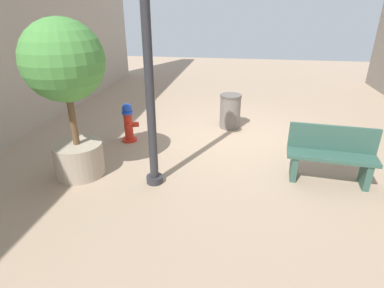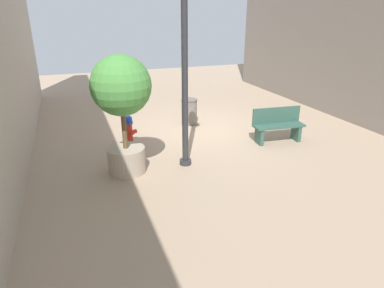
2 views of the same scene
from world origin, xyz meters
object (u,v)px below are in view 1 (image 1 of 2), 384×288
object	(u,v)px
trash_bin	(230,111)
planter_tree	(66,79)
fire_hydrant	(129,123)
street_lamp	(146,20)
bench_near	(331,154)

from	to	relation	value
trash_bin	planter_tree	bearing A→B (deg)	47.97
fire_hydrant	street_lamp	xyz separation A→B (m)	(-1.03, 1.65, 2.15)
planter_tree	street_lamp	size ratio (longest dim) A/B	0.63
trash_bin	fire_hydrant	bearing A→B (deg)	29.29
street_lamp	planter_tree	bearing A→B (deg)	-3.24
fire_hydrant	planter_tree	bearing A→B (deg)	77.35
bench_near	planter_tree	world-z (taller)	planter_tree
bench_near	street_lamp	distance (m)	3.64
fire_hydrant	street_lamp	bearing A→B (deg)	121.90
fire_hydrant	bench_near	distance (m)	4.09
fire_hydrant	trash_bin	xyz separation A→B (m)	(-2.15, -1.21, -0.02)
bench_near	street_lamp	bearing A→B (deg)	10.93
bench_near	planter_tree	distance (m)	4.49
fire_hydrant	street_lamp	world-z (taller)	street_lamp
fire_hydrant	trash_bin	bearing A→B (deg)	-150.71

